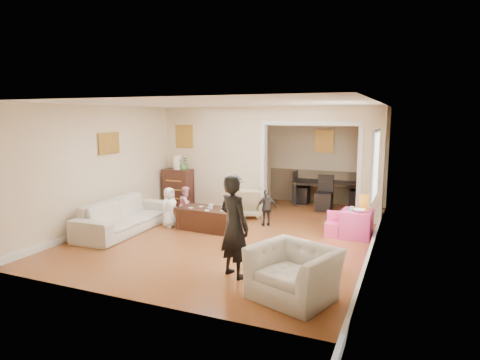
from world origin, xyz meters
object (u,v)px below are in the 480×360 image
at_px(dresser, 178,188).
at_px(child_toddler, 267,208).
at_px(armchair_front, 294,273).
at_px(table_lamp, 178,162).
at_px(dining_table, 329,193).
at_px(adult_person, 234,226).
at_px(coffee_cup, 211,207).
at_px(cyan_cup, 352,209).
at_px(coffee_table, 208,219).
at_px(armchair_back, 246,202).
at_px(sofa, 124,216).
at_px(child_kneel_b, 186,205).
at_px(child_kneel_a, 169,207).
at_px(play_table, 357,224).

distance_m(dresser, child_toddler, 2.87).
relative_size(armchair_front, table_lamp, 2.90).
height_order(dining_table, adult_person, adult_person).
bearing_deg(dresser, coffee_cup, -42.53).
bearing_deg(dresser, table_lamp, 0.00).
distance_m(coffee_cup, child_toddler, 1.25).
bearing_deg(dining_table, child_toddler, -114.87).
bearing_deg(cyan_cup, armchair_front, -96.02).
bearing_deg(coffee_table, child_toddler, 35.54).
height_order(armchair_back, dresser, dresser).
bearing_deg(armchair_back, sofa, 27.90).
bearing_deg(coffee_table, coffee_cup, -26.57).
bearing_deg(dining_table, armchair_back, -135.73).
bearing_deg(child_kneel_b, armchair_back, -58.77).
xyz_separation_m(coffee_table, dining_table, (1.91, 3.35, 0.10)).
distance_m(dresser, child_kneel_a, 1.94).
relative_size(adult_person, child_toddler, 1.92).
bearing_deg(table_lamp, dining_table, 25.97).
relative_size(sofa, coffee_cup, 20.74).
height_order(table_lamp, child_toddler, table_lamp).
xyz_separation_m(sofa, table_lamp, (-0.16, 2.40, 0.86)).
distance_m(armchair_front, coffee_cup, 3.46).
xyz_separation_m(dining_table, child_kneel_a, (-2.76, -3.50, 0.10)).
xyz_separation_m(coffee_table, child_toddler, (1.05, 0.75, 0.17)).
distance_m(sofa, armchair_front, 4.41).
height_order(play_table, child_kneel_b, child_kneel_b).
bearing_deg(armchair_back, play_table, 142.03).
relative_size(coffee_table, dining_table, 0.65).
relative_size(coffee_cup, child_kneel_a, 0.13).
bearing_deg(armchair_back, cyan_cup, 140.42).
height_order(play_table, adult_person, adult_person).
relative_size(table_lamp, cyan_cup, 4.50).
relative_size(armchair_front, coffee_cup, 9.54).
distance_m(table_lamp, child_kneel_b, 1.81).
bearing_deg(coffee_table, table_lamp, 136.71).
xyz_separation_m(dining_table, child_kneel_b, (-2.61, -3.05, 0.08)).
distance_m(cyan_cup, child_kneel_a, 3.79).
xyz_separation_m(sofa, dresser, (-0.16, 2.40, 0.17)).
xyz_separation_m(coffee_cup, adult_person, (1.42, -2.06, 0.26)).
xyz_separation_m(sofa, coffee_cup, (1.64, 0.76, 0.18)).
height_order(coffee_cup, cyan_cup, cyan_cup).
distance_m(dining_table, child_kneel_a, 4.46).
bearing_deg(armchair_back, child_toddler, 118.32).
height_order(armchair_front, child_kneel_b, child_kneel_b).
xyz_separation_m(cyan_cup, adult_person, (-1.34, -2.67, 0.18)).
distance_m(play_table, adult_person, 3.12).
bearing_deg(cyan_cup, play_table, 26.57).
bearing_deg(coffee_cup, child_toddler, 40.10).
relative_size(coffee_table, child_kneel_a, 1.42).
bearing_deg(child_kneel_a, armchair_back, -22.84).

